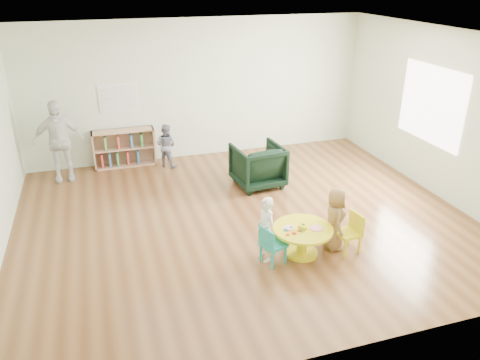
% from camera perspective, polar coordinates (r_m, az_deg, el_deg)
% --- Properties ---
extents(room, '(7.10, 7.00, 2.80)m').
position_cam_1_polar(room, '(6.77, 0.61, 9.46)').
color(room, brown).
rests_on(room, ground).
extents(activity_table, '(0.82, 0.82, 0.46)m').
position_cam_1_polar(activity_table, '(6.51, 7.62, -6.78)').
color(activity_table, '#D1C411').
rests_on(activity_table, ground).
extents(kid_chair_left, '(0.38, 0.38, 0.55)m').
position_cam_1_polar(kid_chair_left, '(6.27, 3.82, -7.82)').
color(kid_chair_left, teal).
rests_on(kid_chair_left, ground).
extents(kid_chair_right, '(0.34, 0.34, 0.57)m').
position_cam_1_polar(kid_chair_right, '(6.71, 13.33, -6.11)').
color(kid_chair_right, '#D1C411').
rests_on(kid_chair_right, ground).
extents(bookshelf, '(1.20, 0.30, 0.75)m').
position_cam_1_polar(bookshelf, '(9.65, -14.01, 3.80)').
color(bookshelf, tan).
rests_on(bookshelf, ground).
extents(alphabet_poster, '(0.74, 0.01, 0.54)m').
position_cam_1_polar(alphabet_poster, '(9.49, -14.59, 9.63)').
color(alphabet_poster, white).
rests_on(alphabet_poster, ground).
extents(armchair, '(0.91, 0.93, 0.77)m').
position_cam_1_polar(armchair, '(8.47, 2.19, 1.79)').
color(armchair, black).
rests_on(armchair, ground).
extents(child_left, '(0.27, 0.37, 0.92)m').
position_cam_1_polar(child_left, '(6.27, 3.12, -6.04)').
color(child_left, white).
rests_on(child_left, ground).
extents(child_right, '(0.39, 0.51, 0.92)m').
position_cam_1_polar(child_right, '(6.65, 11.48, -4.66)').
color(child_right, gold).
rests_on(child_right, ground).
extents(toddler, '(0.54, 0.53, 0.88)m').
position_cam_1_polar(toddler, '(9.42, -8.99, 4.19)').
color(toddler, '#18183C').
rests_on(toddler, ground).
extents(adult_caretaker, '(0.91, 0.41, 1.53)m').
position_cam_1_polar(adult_caretaker, '(9.19, -21.25, 4.44)').
color(adult_caretaker, white).
rests_on(adult_caretaker, ground).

